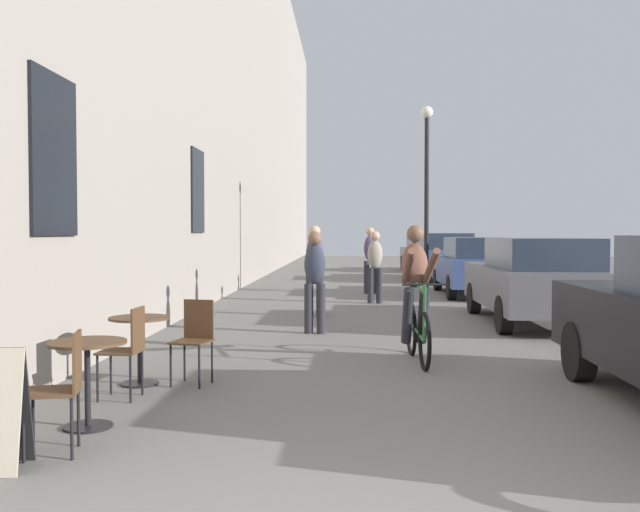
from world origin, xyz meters
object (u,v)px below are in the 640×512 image
(street_lamp, at_px, (427,175))
(cafe_table_mid, at_px, (140,336))
(parked_car_fourth, at_px, (442,256))
(parked_car_second, at_px, (535,279))
(parked_car_fifth, at_px, (425,253))
(parked_car_third, at_px, (476,265))
(pedestrian_furthest, at_px, (370,256))
(cafe_table_near, at_px, (87,365))
(cyclist_on_bicycle, at_px, (416,296))
(cafe_chair_mid_toward_street, at_px, (128,346))
(cafe_chair_mid_toward_wall, at_px, (195,335))
(pedestrian_far, at_px, (375,263))
(pedestrian_near, at_px, (315,276))
(cafe_chair_near_toward_street, at_px, (62,383))
(pedestrian_mid, at_px, (315,265))

(street_lamp, bearing_deg, cafe_table_mid, -111.06)
(street_lamp, relative_size, parked_car_fourth, 1.09)
(parked_car_second, height_order, parked_car_fifth, parked_car_second)
(parked_car_third, xyz_separation_m, parked_car_fifth, (-0.04, 11.34, -0.02))
(pedestrian_furthest, xyz_separation_m, parked_car_third, (2.68, -0.47, -0.21))
(cafe_table_near, xyz_separation_m, cyclist_on_bicycle, (3.01, 3.19, 0.29))
(cafe_chair_mid_toward_street, xyz_separation_m, parked_car_second, (5.42, 5.74, 0.27))
(cafe_chair_mid_toward_street, bearing_deg, cafe_chair_mid_toward_wall, 54.83)
(cafe_chair_mid_toward_street, bearing_deg, pedestrian_far, 73.38)
(pedestrian_near, bearing_deg, cafe_chair_near_toward_street, -104.20)
(cafe_table_near, height_order, cyclist_on_bicycle, cyclist_on_bicycle)
(pedestrian_near, xyz_separation_m, street_lamp, (2.57, 7.25, 2.19))
(cafe_table_near, bearing_deg, parked_car_third, 66.21)
(cafe_table_mid, relative_size, pedestrian_furthest, 0.41)
(cafe_chair_mid_toward_street, relative_size, street_lamp, 0.18)
(cafe_table_mid, relative_size, parked_car_fourth, 0.16)
(cafe_chair_mid_toward_street, bearing_deg, cyclist_on_bicycle, 36.16)
(pedestrian_near, xyz_separation_m, pedestrian_mid, (-0.11, 2.28, 0.07))
(cafe_table_near, xyz_separation_m, cafe_table_mid, (-0.06, 1.63, 0.00))
(pedestrian_mid, relative_size, pedestrian_furthest, 1.00)
(parked_car_fifth, bearing_deg, street_lamp, -96.15)
(cafe_table_mid, bearing_deg, parked_car_fourth, 71.90)
(pedestrian_mid, height_order, parked_car_third, pedestrian_mid)
(cafe_chair_mid_toward_wall, distance_m, parked_car_fifth, 22.43)
(cafe_chair_mid_toward_street, xyz_separation_m, parked_car_fourth, (5.31, 17.12, 0.30))
(pedestrian_furthest, bearing_deg, cafe_table_near, -102.07)
(cafe_chair_mid_toward_wall, relative_size, parked_car_fifth, 0.22)
(pedestrian_near, distance_m, parked_car_fifth, 18.57)
(cafe_table_near, height_order, street_lamp, street_lamp)
(cafe_chair_mid_toward_wall, bearing_deg, pedestrian_near, 73.45)
(cafe_table_near, relative_size, cyclist_on_bicycle, 0.41)
(cafe_table_near, xyz_separation_m, parked_car_second, (5.44, 6.74, 0.27))
(cafe_chair_mid_toward_wall, xyz_separation_m, parked_car_fifth, (4.85, 21.90, 0.24))
(cafe_chair_near_toward_street, bearing_deg, parked_car_second, 54.13)
(cafe_chair_mid_toward_street, height_order, cyclist_on_bicycle, cyclist_on_bicycle)
(pedestrian_near, bearing_deg, cafe_chair_mid_toward_street, -109.91)
(cafe_chair_mid_toward_wall, height_order, pedestrian_near, pedestrian_near)
(parked_car_fifth, bearing_deg, parked_car_second, -89.76)
(cafe_table_near, bearing_deg, parked_car_second, 51.12)
(cafe_table_mid, bearing_deg, street_lamp, 68.94)
(cafe_table_mid, bearing_deg, pedestrian_mid, 75.56)
(pedestrian_near, distance_m, parked_car_fourth, 13.23)
(cafe_chair_mid_toward_wall, height_order, parked_car_third, parked_car_third)
(cafe_table_mid, distance_m, pedestrian_furthest, 11.46)
(cafe_chair_mid_toward_street, xyz_separation_m, cyclist_on_bicycle, (3.00, 2.19, 0.29))
(pedestrian_far, xyz_separation_m, pedestrian_furthest, (-0.03, 2.56, 0.06))
(cafe_table_near, xyz_separation_m, pedestrian_far, (2.75, 10.18, 0.40))
(cafe_chair_near_toward_street, distance_m, cafe_chair_mid_toward_street, 1.68)
(cyclist_on_bicycle, height_order, pedestrian_near, cyclist_on_bicycle)
(cafe_table_mid, relative_size, parked_car_fifth, 0.17)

